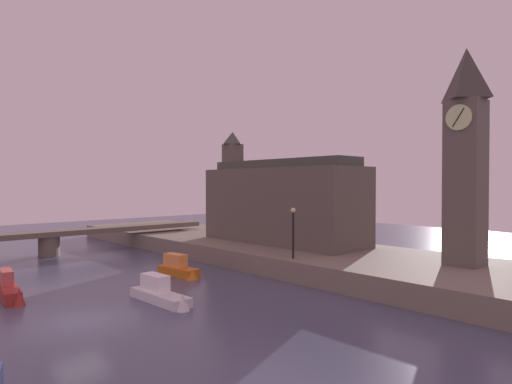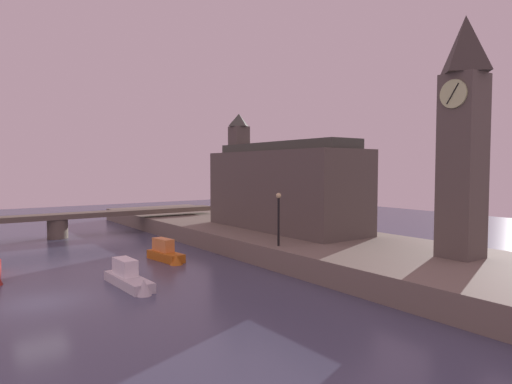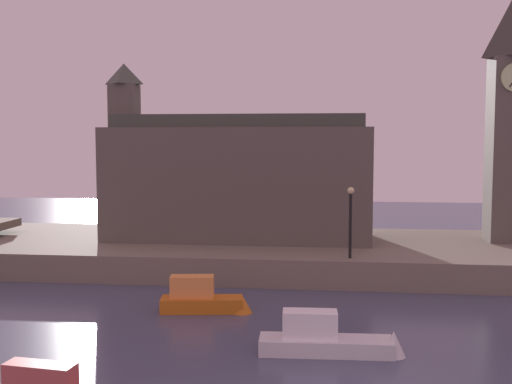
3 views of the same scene
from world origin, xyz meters
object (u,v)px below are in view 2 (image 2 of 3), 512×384
at_px(parliament_hall, 282,187).
at_px(boat_ferry_white, 131,279).
at_px(clock_tower, 463,133).
at_px(streetlamp, 279,213).
at_px(boat_patrol_orange, 167,254).

relative_size(parliament_hall, boat_ferry_white, 3.03).
xyz_separation_m(clock_tower, parliament_hall, (-16.47, -0.62, -3.72)).
height_order(streetlamp, boat_patrol_orange, streetlamp).
xyz_separation_m(clock_tower, streetlamp, (-9.49, -6.49, -5.14)).
bearing_deg(streetlamp, parliament_hall, 139.96).
relative_size(parliament_hall, boat_patrol_orange, 3.81).
relative_size(parliament_hall, streetlamp, 4.38).
xyz_separation_m(parliament_hall, streetlamp, (6.99, -5.87, -1.42)).
relative_size(streetlamp, boat_patrol_orange, 0.87).
bearing_deg(streetlamp, boat_ferry_white, -94.46).
distance_m(parliament_hall, streetlamp, 9.23).
distance_m(parliament_hall, boat_ferry_white, 17.87).
height_order(parliament_hall, boat_ferry_white, parliament_hall).
bearing_deg(boat_patrol_orange, clock_tower, 36.75).
distance_m(clock_tower, boat_patrol_orange, 21.62).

